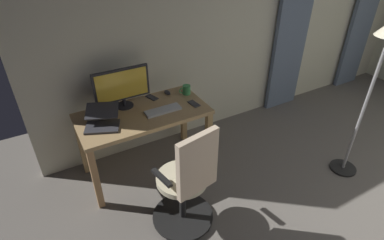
{
  "coord_description": "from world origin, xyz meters",
  "views": [
    {
      "loc": [
        2.56,
        0.32,
        2.36
      ],
      "look_at": [
        1.48,
        -1.61,
        0.91
      ],
      "focal_mm": 28.95,
      "sensor_mm": 36.0,
      "label": 1
    }
  ],
  "objects": [
    {
      "name": "mug_coffee",
      "position": [
        1.15,
        -2.33,
        0.79
      ],
      "size": [
        0.13,
        0.09,
        0.1
      ],
      "color": "#3D9951",
      "rests_on": "desk"
    },
    {
      "name": "curtain_left_panel",
      "position": [
        -2.04,
        -2.57,
        1.16
      ],
      "size": [
        0.47,
        0.06,
        2.31
      ],
      "primitive_type": "cube",
      "color": "slate",
      "rests_on": "ground"
    },
    {
      "name": "office_chair",
      "position": [
        1.69,
        -1.32,
        0.49
      ],
      "size": [
        0.56,
        0.56,
        1.07
      ],
      "rotation": [
        0.0,
        0.0,
        3.32
      ],
      "color": "black",
      "rests_on": "ground"
    },
    {
      "name": "cell_phone_by_monitor",
      "position": [
        1.18,
        -2.1,
        0.74
      ],
      "size": [
        0.08,
        0.15,
        0.01
      ],
      "primitive_type": "cube",
      "rotation": [
        0.0,
        0.0,
        0.1
      ],
      "color": "#333338",
      "rests_on": "desk"
    },
    {
      "name": "computer_keyboard",
      "position": [
        1.52,
        -2.12,
        0.75
      ],
      "size": [
        0.37,
        0.12,
        0.02
      ],
      "primitive_type": "cube",
      "color": "#B7BCC1",
      "rests_on": "desk"
    },
    {
      "name": "laptop",
      "position": [
        2.12,
        -2.17,
        0.79
      ],
      "size": [
        0.4,
        0.41,
        0.16
      ],
      "rotation": [
        0.0,
        0.0,
        -0.4
      ],
      "color": "#333338",
      "rests_on": "desk"
    },
    {
      "name": "floor_lamp",
      "position": [
        -0.18,
        -1.12,
        1.28
      ],
      "size": [
        0.28,
        0.28,
        1.67
      ],
      "color": "black",
      "rests_on": "ground"
    },
    {
      "name": "computer_mouse",
      "position": [
        1.33,
        -2.43,
        0.75
      ],
      "size": [
        0.06,
        0.1,
        0.04
      ],
      "primitive_type": "ellipsoid",
      "color": "#232328",
      "rests_on": "desk"
    },
    {
      "name": "computer_monitor",
      "position": [
        1.83,
        -2.41,
        0.96
      ],
      "size": [
        0.56,
        0.18,
        0.41
      ],
      "color": "#232328",
      "rests_on": "desk"
    },
    {
      "name": "curtain_right_panel",
      "position": [
        -0.57,
        -2.57,
        1.16
      ],
      "size": [
        0.53,
        0.06,
        2.31
      ],
      "primitive_type": "cube",
      "color": "slate",
      "rests_on": "ground"
    },
    {
      "name": "cell_phone_face_up",
      "position": [
        1.51,
        -2.44,
        0.74
      ],
      "size": [
        0.11,
        0.16,
        0.01
      ],
      "primitive_type": "cube",
      "rotation": [
        0.0,
        0.0,
        0.32
      ],
      "color": "#333338",
      "rests_on": "desk"
    },
    {
      "name": "desk",
      "position": [
        1.71,
        -2.21,
        0.63
      ],
      "size": [
        1.29,
        0.65,
        0.73
      ],
      "color": "tan",
      "rests_on": "ground"
    },
    {
      "name": "back_room_partition",
      "position": [
        0.0,
        -2.68,
        1.41
      ],
      "size": [
        5.53,
        0.1,
        2.82
      ],
      "primitive_type": "cube",
      "color": "beige",
      "rests_on": "ground"
    }
  ]
}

